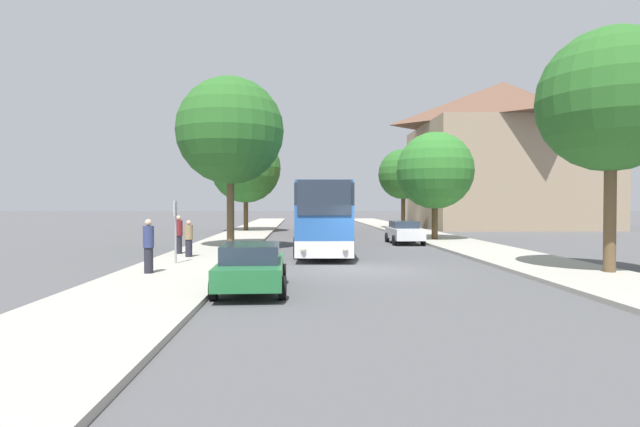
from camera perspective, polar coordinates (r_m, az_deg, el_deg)
name	(u,v)px	position (r m, az deg, el deg)	size (l,w,h in m)	color
ground_plane	(369,270)	(19.11, 5.61, -6.43)	(300.00, 300.00, 0.00)	#4C4C4F
sidewalk_left	(183,269)	(19.43, -15.43, -6.11)	(4.00, 120.00, 0.15)	#A39E93
sidewalk_right	(550,267)	(21.21, 24.78, -5.57)	(4.00, 120.00, 0.15)	#A39E93
building_right_background	(503,155)	(55.99, 20.20, 6.31)	(17.13, 15.32, 15.24)	gray
bus_front	(323,216)	(26.24, 0.39, -0.27)	(3.07, 12.17, 3.50)	silver
bus_middle	(319,211)	(41.57, -0.15, 0.26)	(3.12, 12.12, 3.51)	gray
parked_car_left_curb	(252,266)	(14.49, -7.83, -5.97)	(2.06, 4.39, 1.37)	#236B38
parked_car_right_near	(404,232)	(31.65, 9.61, -2.07)	(1.94, 4.15, 1.41)	silver
bus_stop_sign	(176,224)	(20.49, -16.18, -1.14)	(0.08, 0.45, 2.52)	gray
pedestrian_waiting_near	(179,234)	(24.42, -15.85, -2.31)	(0.36, 0.36, 1.80)	#23232D
pedestrian_waiting_far	(149,246)	(17.92, -19.01, -3.50)	(0.36, 0.36, 1.84)	#23232D
pedestrian_walking_back	(189,238)	(22.88, -14.77, -2.78)	(0.36, 0.36, 1.63)	#23232D
tree_left_near	(230,131)	(27.64, -10.22, 9.26)	(5.77, 5.77, 9.18)	brown
tree_left_far	(246,168)	(44.46, -8.49, 5.18)	(6.15, 6.15, 8.58)	#513D23
tree_right_near	(611,100)	(20.24, 30.33, 11.09)	(4.93, 4.93, 8.40)	brown
tree_right_mid	(403,174)	(48.37, 9.51, 4.45)	(4.79, 4.79, 7.57)	#47331E
tree_right_far	(435,171)	(33.94, 13.01, 4.80)	(5.08, 5.08, 7.10)	#513D23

